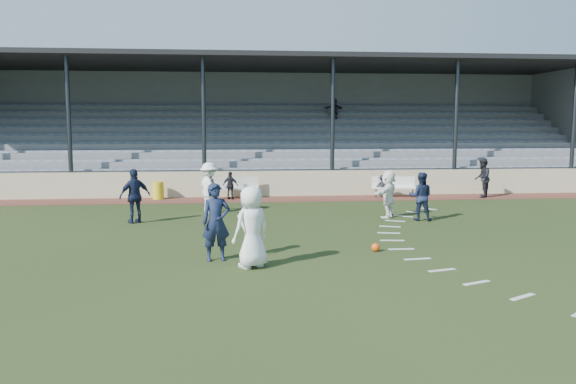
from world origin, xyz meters
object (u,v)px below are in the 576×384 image
object	(u,v)px
bench_right	(394,185)
player_white_lead	(252,227)
bench_left	(237,186)
trash_bin	(158,190)
player_navy_lead	(216,222)
official	(482,178)
football	(376,247)

from	to	relation	value
bench_right	player_white_lead	size ratio (longest dim) A/B	1.05
bench_left	trash_bin	bearing A→B (deg)	174.35
bench_right	player_navy_lead	xyz separation A→B (m)	(-7.83, -11.40, 0.38)
player_navy_lead	trash_bin	bearing A→B (deg)	93.11
trash_bin	official	distance (m)	14.81
bench_right	trash_bin	world-z (taller)	bench_right
bench_right	official	xyz separation A→B (m)	(4.02, -0.49, 0.34)
bench_left	player_white_lead	distance (m)	12.51
official	trash_bin	bearing A→B (deg)	-63.43
trash_bin	player_white_lead	distance (m)	13.07
player_white_lead	bench_right	bearing A→B (deg)	-152.92
player_navy_lead	football	bearing A→B (deg)	-2.90
football	player_white_lead	world-z (taller)	player_white_lead
bench_left	official	distance (m)	11.28
bench_right	football	bearing A→B (deg)	-103.12
official	football	bearing A→B (deg)	-6.79
football	official	xyz separation A→B (m)	(7.65, 10.32, 0.81)
bench_right	player_navy_lead	bearing A→B (deg)	-119.02
bench_left	player_white_lead	bearing A→B (deg)	-94.54
player_navy_lead	player_white_lead	bearing A→B (deg)	-52.48
bench_left	bench_right	world-z (taller)	same
bench_left	player_navy_lead	size ratio (longest dim) A/B	1.05
bench_right	football	distance (m)	11.42
player_white_lead	player_navy_lead	xyz separation A→B (m)	(-0.86, 0.76, -0.00)
football	player_navy_lead	world-z (taller)	player_navy_lead
trash_bin	player_white_lead	size ratio (longest dim) A/B	0.40
bench_left	official	bearing A→B (deg)	-9.94
bench_left	player_white_lead	size ratio (longest dim) A/B	1.05
football	player_navy_lead	xyz separation A→B (m)	(-4.19, -0.59, 0.85)
player_navy_lead	official	xyz separation A→B (m)	(11.85, 10.91, -0.04)
football	player_white_lead	size ratio (longest dim) A/B	0.12
trash_bin	football	xyz separation A→B (m)	(7.12, -11.15, -0.30)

